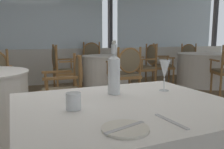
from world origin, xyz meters
The scene contains 17 objects.
ground_plane centered at (0.00, 0.00, 0.00)m, with size 15.18×15.18×0.00m, color #756047.
window_wall_far centered at (0.00, 3.60, 1.14)m, with size 11.67×0.14×2.87m.
side_plate centered at (-0.22, -1.43, 0.75)m, with size 0.19×0.19×0.01m, color silver.
butter_knife centered at (-0.22, -1.43, 0.76)m, with size 0.20×0.02×0.00m, color silver.
dinner_fork centered at (-0.01, -1.43, 0.75)m, with size 0.20×0.02×0.00m, color silver.
water_bottle centered at (-0.02, -0.87, 0.89)m, with size 0.08×0.08×0.34m.
wine_glass centered at (0.32, -0.92, 0.89)m, with size 0.07×0.07×0.21m.
water_tumbler centered at (-0.34, -1.09, 0.79)m, with size 0.07×0.07×0.08m, color white.
background_table_0 centered at (1.22, 2.29, 0.38)m, with size 1.02×1.02×0.75m.
dining_chair_0_0 centered at (1.19, 1.35, 0.56)m, with size 0.54×0.48×0.96m.
dining_chair_0_1 centered at (2.16, 2.27, 0.56)m, with size 0.48×0.54×0.98m.
dining_chair_0_2 centered at (1.24, 3.23, 0.59)m, with size 0.54×0.48×1.01m.
dining_chair_0_3 centered at (0.27, 2.31, 0.57)m, with size 0.48×0.54×0.98m.
background_table_1 centered at (3.63, 2.00, 0.38)m, with size 1.34×1.34×0.75m.
dining_chair_1_2 centered at (4.05, 3.01, 0.56)m, with size 0.64×0.60×0.95m.
dining_chair_1_3 centered at (2.60, 2.42, 0.56)m, with size 0.60×0.64×0.98m.
dining_chair_3_3 centered at (-0.01, 0.49, 0.54)m, with size 0.51×0.57×0.92m.
Camera 1 is at (-0.61, -2.20, 1.10)m, focal length 37.67 mm.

